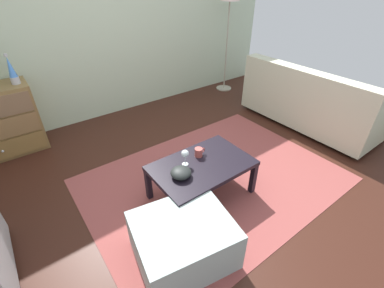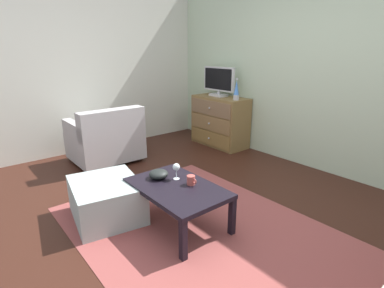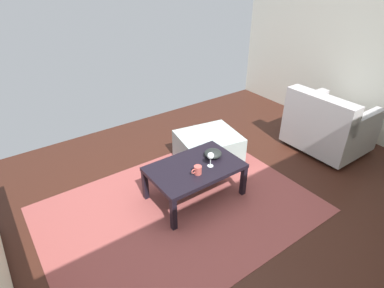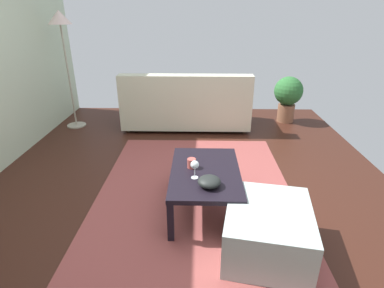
{
  "view_description": "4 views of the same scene",
  "coord_description": "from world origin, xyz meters",
  "px_view_note": "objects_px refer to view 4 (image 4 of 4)",
  "views": [
    {
      "loc": [
        -1.27,
        -1.77,
        1.88
      ],
      "look_at": [
        -0.08,
        -0.19,
        0.57
      ],
      "focal_mm": 24.56,
      "sensor_mm": 36.0,
      "label": 1
    },
    {
      "loc": [
        1.92,
        -1.74,
        1.55
      ],
      "look_at": [
        -0.21,
        0.02,
        0.68
      ],
      "focal_mm": 28.02,
      "sensor_mm": 36.0,
      "label": 2
    },
    {
      "loc": [
        1.49,
        1.81,
        2.18
      ],
      "look_at": [
        0.0,
        -0.27,
        0.66
      ],
      "focal_mm": 29.5,
      "sensor_mm": 36.0,
      "label": 3
    },
    {
      "loc": [
        -2.37,
        -0.23,
        1.66
      ],
      "look_at": [
        -0.05,
        -0.17,
        0.64
      ],
      "focal_mm": 28.55,
      "sensor_mm": 36.0,
      "label": 4
    }
  ],
  "objects_px": {
    "mug": "(192,163)",
    "ottoman": "(267,230)",
    "standing_lamp": "(61,29)",
    "potted_plant": "(288,95)",
    "bowl_decorative": "(209,182)",
    "wine_glass": "(195,165)",
    "coffee_table": "(205,175)",
    "couch_large": "(186,106)"
  },
  "relations": [
    {
      "from": "standing_lamp",
      "to": "coffee_table",
      "type": "bearing_deg",
      "value": -136.88
    },
    {
      "from": "couch_large",
      "to": "standing_lamp",
      "type": "distance_m",
      "value": 2.03
    },
    {
      "from": "coffee_table",
      "to": "potted_plant",
      "type": "distance_m",
      "value": 2.74
    },
    {
      "from": "mug",
      "to": "standing_lamp",
      "type": "relative_size",
      "value": 0.07
    },
    {
      "from": "coffee_table",
      "to": "couch_large",
      "type": "xyz_separation_m",
      "value": [
        2.13,
        0.25,
        -0.01
      ]
    },
    {
      "from": "bowl_decorative",
      "to": "standing_lamp",
      "type": "relative_size",
      "value": 0.11
    },
    {
      "from": "bowl_decorative",
      "to": "potted_plant",
      "type": "xyz_separation_m",
      "value": [
        2.64,
        -1.31,
        0.01
      ]
    },
    {
      "from": "couch_large",
      "to": "standing_lamp",
      "type": "height_order",
      "value": "standing_lamp"
    },
    {
      "from": "couch_large",
      "to": "coffee_table",
      "type": "bearing_deg",
      "value": -173.27
    },
    {
      "from": "bowl_decorative",
      "to": "ottoman",
      "type": "bearing_deg",
      "value": -123.16
    },
    {
      "from": "mug",
      "to": "wine_glass",
      "type": "bearing_deg",
      "value": -170.43
    },
    {
      "from": "ottoman",
      "to": "potted_plant",
      "type": "xyz_separation_m",
      "value": [
        2.92,
        -0.89,
        0.25
      ]
    },
    {
      "from": "mug",
      "to": "couch_large",
      "type": "height_order",
      "value": "couch_large"
    },
    {
      "from": "coffee_table",
      "to": "bowl_decorative",
      "type": "distance_m",
      "value": 0.27
    },
    {
      "from": "coffee_table",
      "to": "bowl_decorative",
      "type": "bearing_deg",
      "value": -174.02
    },
    {
      "from": "ottoman",
      "to": "standing_lamp",
      "type": "distance_m",
      "value": 3.77
    },
    {
      "from": "coffee_table",
      "to": "mug",
      "type": "distance_m",
      "value": 0.16
    },
    {
      "from": "coffee_table",
      "to": "standing_lamp",
      "type": "xyz_separation_m",
      "value": [
        2.1,
        1.96,
        1.08
      ]
    },
    {
      "from": "bowl_decorative",
      "to": "couch_large",
      "type": "height_order",
      "value": "couch_large"
    },
    {
      "from": "ottoman",
      "to": "bowl_decorative",
      "type": "bearing_deg",
      "value": 56.84
    },
    {
      "from": "bowl_decorative",
      "to": "wine_glass",
      "type": "bearing_deg",
      "value": 42.5
    },
    {
      "from": "standing_lamp",
      "to": "couch_large",
      "type": "bearing_deg",
      "value": -88.95
    },
    {
      "from": "standing_lamp",
      "to": "potted_plant",
      "type": "bearing_deg",
      "value": -84.9
    },
    {
      "from": "mug",
      "to": "ottoman",
      "type": "height_order",
      "value": "mug"
    },
    {
      "from": "ottoman",
      "to": "standing_lamp",
      "type": "relative_size",
      "value": 0.42
    },
    {
      "from": "coffee_table",
      "to": "mug",
      "type": "bearing_deg",
      "value": 65.27
    },
    {
      "from": "wine_glass",
      "to": "potted_plant",
      "type": "relative_size",
      "value": 0.22
    },
    {
      "from": "wine_glass",
      "to": "mug",
      "type": "bearing_deg",
      "value": 9.57
    },
    {
      "from": "couch_large",
      "to": "potted_plant",
      "type": "relative_size",
      "value": 2.59
    },
    {
      "from": "ottoman",
      "to": "potted_plant",
      "type": "distance_m",
      "value": 3.06
    },
    {
      "from": "coffee_table",
      "to": "standing_lamp",
      "type": "bearing_deg",
      "value": 43.12
    },
    {
      "from": "ottoman",
      "to": "potted_plant",
      "type": "bearing_deg",
      "value": -16.91
    },
    {
      "from": "standing_lamp",
      "to": "potted_plant",
      "type": "relative_size",
      "value": 2.3
    },
    {
      "from": "coffee_table",
      "to": "ottoman",
      "type": "xyz_separation_m",
      "value": [
        -0.53,
        -0.45,
        -0.15
      ]
    },
    {
      "from": "standing_lamp",
      "to": "bowl_decorative",
      "type": "bearing_deg",
      "value": -139.75
    },
    {
      "from": "wine_glass",
      "to": "ottoman",
      "type": "xyz_separation_m",
      "value": [
        -0.4,
        -0.54,
        -0.32
      ]
    },
    {
      "from": "bowl_decorative",
      "to": "couch_large",
      "type": "bearing_deg",
      "value": 6.65
    },
    {
      "from": "mug",
      "to": "potted_plant",
      "type": "relative_size",
      "value": 0.16
    },
    {
      "from": "coffee_table",
      "to": "bowl_decorative",
      "type": "relative_size",
      "value": 5.09
    },
    {
      "from": "couch_large",
      "to": "standing_lamp",
      "type": "relative_size",
      "value": 1.13
    },
    {
      "from": "bowl_decorative",
      "to": "standing_lamp",
      "type": "height_order",
      "value": "standing_lamp"
    },
    {
      "from": "wine_glass",
      "to": "mug",
      "type": "relative_size",
      "value": 1.38
    }
  ]
}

